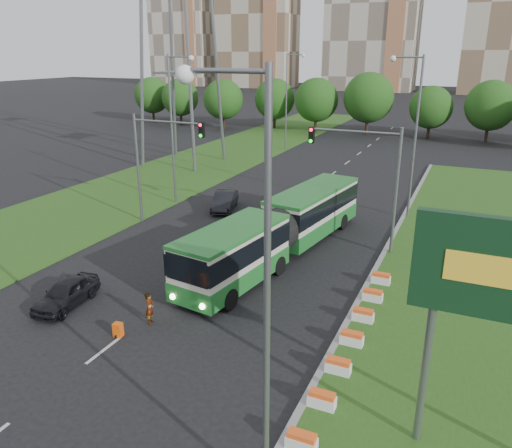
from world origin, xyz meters
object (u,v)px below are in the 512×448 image
at_px(car_left_near, 66,293).
at_px(car_left_far, 225,201).
at_px(shopping_trolley, 118,330).
at_px(traffic_mast_left, 155,153).
at_px(articulated_bus, 279,229).
at_px(traffic_mast_median, 371,169).
at_px(pedestrian, 150,308).

bearing_deg(car_left_near, car_left_far, 84.45).
distance_m(car_left_near, shopping_trolley, 4.45).
relative_size(traffic_mast_left, shopping_trolley, 12.08).
height_order(car_left_far, shopping_trolley, car_left_far).
distance_m(articulated_bus, shopping_trolley, 12.23).
distance_m(traffic_mast_left, articulated_bus, 11.18).
bearing_deg(car_left_near, shopping_trolley, -23.06).
relative_size(car_left_near, shopping_trolley, 6.04).
xyz_separation_m(car_left_near, shopping_trolley, (4.25, -1.29, -0.35)).
bearing_deg(traffic_mast_median, car_left_far, 161.64).
distance_m(traffic_mast_median, shopping_trolley, 17.54).
bearing_deg(traffic_mast_median, articulated_bus, -146.90).
height_order(traffic_mast_median, traffic_mast_left, same).
distance_m(traffic_mast_left, shopping_trolley, 16.41).
bearing_deg(shopping_trolley, pedestrian, 62.19).
bearing_deg(traffic_mast_median, shopping_trolley, -118.06).
xyz_separation_m(traffic_mast_left, articulated_bus, (10.39, -2.11, -3.54)).
distance_m(car_left_near, car_left_far, 17.64).
height_order(traffic_mast_left, articulated_bus, traffic_mast_left).
xyz_separation_m(traffic_mast_left, car_left_near, (3.00, -12.54, -4.67)).
xyz_separation_m(articulated_bus, shopping_trolley, (-3.15, -11.73, -1.48)).
bearing_deg(traffic_mast_left, car_left_near, -76.55).
distance_m(traffic_mast_median, pedestrian, 15.80).
bearing_deg(traffic_mast_median, car_left_near, -131.91).
bearing_deg(traffic_mast_median, pedestrian, -118.82).
height_order(articulated_bus, shopping_trolley, articulated_bus).
height_order(car_left_near, pedestrian, pedestrian).
height_order(articulated_bus, pedestrian, articulated_bus).
bearing_deg(pedestrian, shopping_trolley, 144.03).
relative_size(traffic_mast_median, shopping_trolley, 12.08).
bearing_deg(articulated_bus, pedestrian, -95.55).
relative_size(traffic_mast_median, car_left_near, 2.00).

